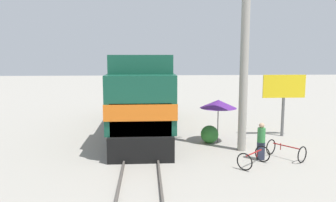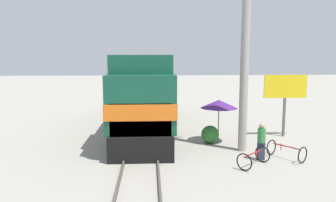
{
  "view_description": "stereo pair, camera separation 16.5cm",
  "coord_description": "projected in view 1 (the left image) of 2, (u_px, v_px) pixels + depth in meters",
  "views": [
    {
      "loc": [
        0.25,
        -15.66,
        4.52
      ],
      "look_at": [
        1.2,
        -1.35,
        2.53
      ],
      "focal_mm": 35.0,
      "sensor_mm": 36.0,
      "label": 1
    },
    {
      "loc": [
        0.41,
        -15.67,
        4.52
      ],
      "look_at": [
        1.2,
        -1.35,
        2.53
      ],
      "focal_mm": 35.0,
      "sensor_mm": 36.0,
      "label": 2
    }
  ],
  "objects": [
    {
      "name": "ground_plane",
      "position": [
        142.0,
        148.0,
        16.09
      ],
      "size": [
        120.0,
        120.0,
        0.0
      ],
      "primitive_type": "plane",
      "color": "gray"
    },
    {
      "name": "rail_near",
      "position": [
        127.0,
        147.0,
        16.03
      ],
      "size": [
        0.08,
        38.53,
        0.15
      ],
      "primitive_type": "cube",
      "color": "#4C4742",
      "rests_on": "ground_plane"
    },
    {
      "name": "rail_far",
      "position": [
        156.0,
        147.0,
        16.12
      ],
      "size": [
        0.08,
        38.53,
        0.15
      ],
      "primitive_type": "cube",
      "color": "#4C4742",
      "rests_on": "ground_plane"
    },
    {
      "name": "locomotive",
      "position": [
        142.0,
        98.0,
        19.75
      ],
      "size": [
        3.13,
        13.39,
        4.56
      ],
      "color": "black",
      "rests_on": "ground_plane"
    },
    {
      "name": "utility_pole",
      "position": [
        245.0,
        27.0,
        14.97
      ],
      "size": [
        1.8,
        0.4,
        11.54
      ],
      "color": "#9E998E",
      "rests_on": "ground_plane"
    },
    {
      "name": "vendor_umbrella",
      "position": [
        218.0,
        104.0,
        16.94
      ],
      "size": [
        1.9,
        1.9,
        2.26
      ],
      "color": "#4C4C4C",
      "rests_on": "ground_plane"
    },
    {
      "name": "billboard_sign",
      "position": [
        284.0,
        90.0,
        18.25
      ],
      "size": [
        2.41,
        0.12,
        3.47
      ],
      "color": "#595959",
      "rests_on": "ground_plane"
    },
    {
      "name": "shrub_cluster",
      "position": [
        210.0,
        134.0,
        17.01
      ],
      "size": [
        0.93,
        0.93,
        0.93
      ],
      "primitive_type": "sphere",
      "color": "#2D722D",
      "rests_on": "ground_plane"
    },
    {
      "name": "person_bystander",
      "position": [
        261.0,
        140.0,
        14.23
      ],
      "size": [
        0.34,
        0.34,
        1.64
      ],
      "color": "#2D3347",
      "rests_on": "ground_plane"
    },
    {
      "name": "bicycle",
      "position": [
        286.0,
        150.0,
        14.46
      ],
      "size": [
        1.5,
        1.69,
        0.72
      ],
      "rotation": [
        0.0,
        0.0,
        -2.52
      ],
      "color": "black",
      "rests_on": "ground_plane"
    },
    {
      "name": "bicycle_spare",
      "position": [
        254.0,
        157.0,
        13.48
      ],
      "size": [
        1.59,
        1.54,
        0.71
      ],
      "rotation": [
        0.0,
        0.0,
        2.31
      ],
      "color": "black",
      "rests_on": "ground_plane"
    }
  ]
}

